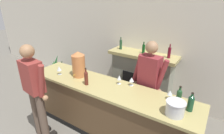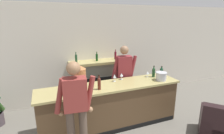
# 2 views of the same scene
# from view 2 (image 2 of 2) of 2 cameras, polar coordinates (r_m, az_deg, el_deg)

# --- Properties ---
(wall_back_panel) EXTENTS (12.00, 0.07, 2.75)m
(wall_back_panel) POSITION_cam_2_polar(r_m,az_deg,el_deg) (5.07, -8.24, 4.25)
(wall_back_panel) COLOR beige
(wall_back_panel) RESTS_ON ground_plane
(bar_counter) EXTENTS (3.09, 0.69, 0.98)m
(bar_counter) POSITION_cam_2_polar(r_m,az_deg,el_deg) (3.95, -0.29, -12.53)
(bar_counter) COLOR #4F3923
(bar_counter) RESTS_ON ground_plane
(fireplace_stone) EXTENTS (1.52, 0.52, 1.50)m
(fireplace_stone) POSITION_cam_2_polar(r_m,az_deg,el_deg) (5.08, -4.90, -4.51)
(fireplace_stone) COLOR gray
(fireplace_stone) RESTS_ON ground_plane
(armchair_black) EXTENTS (1.17, 1.17, 0.85)m
(armchair_black) POSITION_cam_2_polar(r_m,az_deg,el_deg) (4.18, 32.73, -16.87)
(armchair_black) COLOR black
(armchair_black) RESTS_ON ground_plane
(person_customer) EXTENTS (0.66, 0.34, 1.75)m
(person_customer) POSITION_cam_2_polar(r_m,az_deg,el_deg) (2.89, -11.69, -13.36)
(person_customer) COLOR brown
(person_customer) RESTS_ON ground_plane
(person_bartender) EXTENTS (0.66, 0.34, 1.72)m
(person_bartender) POSITION_cam_2_polar(r_m,az_deg,el_deg) (4.42, 3.90, -2.98)
(person_bartender) COLOR #3F3A39
(person_bartender) RESTS_ON ground_plane
(copper_dispenser) EXTENTS (0.25, 0.29, 0.48)m
(copper_dispenser) POSITION_cam_2_polar(r_m,az_deg,el_deg) (3.54, -10.41, -3.23)
(copper_dispenser) COLOR #BD703E
(copper_dispenser) RESTS_ON bar_counter
(ice_bucket_steel) EXTENTS (0.25, 0.25, 0.19)m
(ice_bucket_steel) POSITION_cam_2_polar(r_m,az_deg,el_deg) (4.15, 15.76, -2.92)
(ice_bucket_steel) COLOR silver
(ice_bucket_steel) RESTS_ON bar_counter
(wine_bottle_rose_blush) EXTENTS (0.07, 0.07, 0.31)m
(wine_bottle_rose_blush) POSITION_cam_2_polar(r_m,az_deg,el_deg) (3.48, -4.21, -5.23)
(wine_bottle_rose_blush) COLOR #552118
(wine_bottle_rose_blush) RESTS_ON bar_counter
(wine_bottle_cabernet_heavy) EXTENTS (0.08, 0.08, 0.27)m
(wine_bottle_cabernet_heavy) POSITION_cam_2_polar(r_m,az_deg,el_deg) (4.37, 15.81, -1.61)
(wine_bottle_cabernet_heavy) COLOR #184229
(wine_bottle_cabernet_heavy) RESTS_ON bar_counter
(wine_bottle_chardonnay_pale) EXTENTS (0.07, 0.07, 0.28)m
(wine_bottle_chardonnay_pale) POSITION_cam_2_polar(r_m,az_deg,el_deg) (4.33, 13.42, -1.57)
(wine_bottle_chardonnay_pale) COLOR #1F4525
(wine_bottle_chardonnay_pale) RESTS_ON bar_counter
(wine_glass_by_dispenser) EXTENTS (0.07, 0.07, 0.16)m
(wine_glass_by_dispenser) POSITION_cam_2_polar(r_m,az_deg,el_deg) (3.92, 0.79, -3.11)
(wine_glass_by_dispenser) COLOR silver
(wine_glass_by_dispenser) RESTS_ON bar_counter
(wine_glass_front_left) EXTENTS (0.08, 0.08, 0.14)m
(wine_glass_front_left) POSITION_cam_2_polar(r_m,az_deg,el_deg) (4.31, 11.48, -1.87)
(wine_glass_front_left) COLOR silver
(wine_glass_front_left) RESTS_ON bar_counter
(wine_glass_front_right) EXTENTS (0.08, 0.08, 0.15)m
(wine_glass_front_right) POSITION_cam_2_polar(r_m,az_deg,el_deg) (4.06, 3.11, -2.63)
(wine_glass_front_right) COLOR silver
(wine_glass_front_right) RESTS_ON bar_counter
(wine_glass_near_bucket) EXTENTS (0.09, 0.09, 0.17)m
(wine_glass_near_bucket) POSITION_cam_2_polar(r_m,az_deg,el_deg) (3.39, -15.87, -6.67)
(wine_glass_near_bucket) COLOR silver
(wine_glass_near_bucket) RESTS_ON bar_counter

